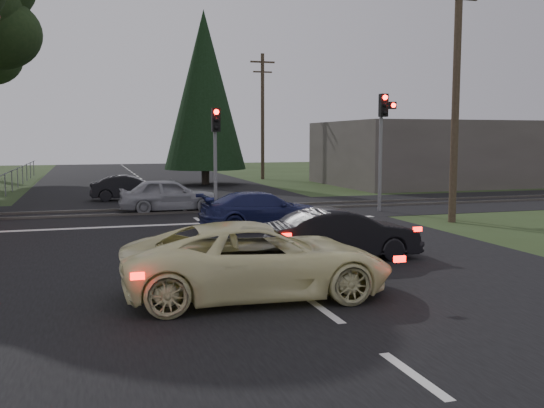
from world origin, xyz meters
name	(u,v)px	position (x,y,z in m)	size (l,w,h in m)	color
ground	(272,274)	(0.00, 0.00, 0.00)	(120.00, 120.00, 0.00)	#2B391A
road	(194,217)	(0.00, 10.00, 0.01)	(14.00, 100.00, 0.01)	black
rail_corridor	(186,211)	(0.00, 12.00, 0.01)	(120.00, 8.00, 0.01)	black
stop_line	(203,223)	(0.00, 8.20, 0.01)	(13.00, 0.35, 0.00)	silver
rail_near	(189,212)	(0.00, 11.20, 0.05)	(120.00, 0.12, 0.10)	#59544C
rail_far	(183,208)	(0.00, 12.80, 0.05)	(120.00, 0.12, 0.10)	#59544C
traffic_signal_right	(383,129)	(7.55, 9.47, 3.31)	(0.68, 0.48, 4.70)	slate
traffic_signal_center	(216,142)	(1.00, 10.68, 2.81)	(0.32, 0.48, 4.10)	slate
utility_pole_near	(456,87)	(8.50, 6.00, 4.73)	(1.80, 0.26, 9.00)	#4C3D2D
utility_pole_mid	(263,114)	(8.50, 30.00, 4.73)	(1.80, 0.26, 9.00)	#4C3D2D
utility_pole_far	(200,123)	(8.50, 55.00, 4.73)	(1.80, 0.26, 9.00)	#4C3D2D
conifer_tree	(204,90)	(3.50, 26.00, 5.99)	(5.20, 5.20, 11.00)	#473D33
fence_left	(9,194)	(-7.80, 22.50, 0.00)	(0.10, 36.00, 1.20)	slate
building_right	(438,153)	(18.00, 22.00, 2.00)	(14.00, 10.00, 4.00)	#59514C
cream_coupe	(258,260)	(-0.83, -1.77, 0.69)	(2.31, 5.00, 1.39)	#F7F1B1
dark_hatchback	(343,235)	(2.10, 1.00, 0.61)	(1.30, 3.73, 1.23)	black
silver_car	(169,195)	(-0.66, 11.92, 0.68)	(1.60, 3.99, 1.36)	#9A9CA1
blue_sedan	(263,211)	(1.65, 6.40, 0.60)	(1.69, 4.17, 1.21)	navy
dark_car_far	(129,188)	(-1.88, 17.16, 0.59)	(1.26, 3.60, 1.19)	black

